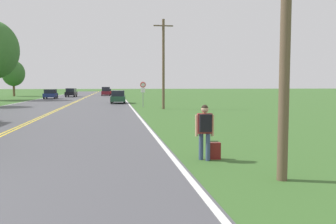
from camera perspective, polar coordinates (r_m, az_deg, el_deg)
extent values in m
cube|color=white|center=(7.44, 5.52, -12.94)|extent=(0.16, 240.00, 0.00)
cylinder|color=#38476B|center=(10.66, 5.32, -5.52)|extent=(0.13, 0.13, 0.80)
cylinder|color=#38476B|center=(10.53, 6.42, -5.65)|extent=(0.13, 0.13, 0.80)
cube|color=#993333|center=(10.50, 5.90, -1.84)|extent=(0.45, 0.22, 0.60)
sphere|color=tan|center=(10.46, 5.92, 0.43)|extent=(0.22, 0.22, 0.22)
sphere|color=#2D2319|center=(10.46, 5.92, 0.63)|extent=(0.20, 0.20, 0.20)
cylinder|color=tan|center=(10.47, 4.62, -2.18)|extent=(0.09, 0.09, 0.63)
cylinder|color=tan|center=(10.55, 7.17, -2.15)|extent=(0.09, 0.09, 0.63)
cube|color=black|center=(10.33, 6.06, -1.78)|extent=(0.36, 0.20, 0.50)
cube|color=maroon|center=(10.81, 7.35, -6.19)|extent=(0.41, 0.22, 0.50)
cylinder|color=black|center=(10.76, 7.36, -4.67)|extent=(0.28, 0.05, 0.02)
cylinder|color=gray|center=(35.90, -4.03, 2.79)|extent=(0.07, 0.07, 2.50)
cylinder|color=white|center=(35.86, -4.04, 4.39)|extent=(0.60, 0.02, 0.60)
torus|color=red|center=(35.85, -4.04, 4.39)|extent=(0.55, 0.07, 0.55)
cube|color=white|center=(35.87, -4.04, 3.51)|extent=(0.44, 0.02, 0.44)
cylinder|color=brown|center=(32.95, -0.74, 7.64)|extent=(0.24, 0.24, 8.22)
cube|color=brown|center=(33.34, -0.75, 13.67)|extent=(1.80, 0.12, 0.10)
cylinder|color=brown|center=(76.43, -23.48, 3.33)|extent=(0.44, 0.44, 2.67)
ellipsoid|color=#386B2D|center=(76.45, -23.55, 5.71)|extent=(4.36, 4.36, 5.01)
cylinder|color=black|center=(42.26, -7.01, 1.73)|extent=(0.23, 0.64, 0.63)
cylinder|color=black|center=(42.30, -9.07, 1.71)|extent=(0.23, 0.64, 0.63)
cylinder|color=black|center=(44.91, -6.98, 1.88)|extent=(0.23, 0.64, 0.63)
cylinder|color=black|center=(44.96, -8.91, 1.87)|extent=(0.23, 0.64, 0.63)
cube|color=#1E472D|center=(43.59, -7.99, 2.16)|extent=(1.89, 4.36, 0.61)
cube|color=#1E232D|center=(43.57, -8.00, 3.00)|extent=(1.63, 3.06, 0.66)
cylinder|color=black|center=(61.81, -18.90, 2.36)|extent=(0.20, 0.65, 0.65)
cylinder|color=black|center=(61.54, -17.39, 2.39)|extent=(0.20, 0.65, 0.65)
cylinder|color=black|center=(59.65, -19.27, 2.28)|extent=(0.20, 0.65, 0.65)
cylinder|color=black|center=(59.37, -17.70, 2.31)|extent=(0.20, 0.65, 0.65)
cube|color=navy|center=(60.58, -18.32, 2.58)|extent=(1.86, 3.55, 0.59)
cube|color=#1E232D|center=(60.57, -18.34, 3.17)|extent=(1.63, 2.49, 0.65)
cylinder|color=black|center=(70.47, -15.70, 2.69)|extent=(0.22, 0.76, 0.76)
cylinder|color=black|center=(70.25, -14.48, 2.71)|extent=(0.22, 0.76, 0.76)
cylinder|color=black|center=(67.63, -16.07, 2.62)|extent=(0.22, 0.76, 0.76)
cylinder|color=black|center=(67.40, -14.80, 2.64)|extent=(0.22, 0.76, 0.76)
cube|color=black|center=(68.93, -15.27, 2.88)|extent=(1.86, 4.70, 0.60)
cube|color=#1E232D|center=(68.91, -15.28, 3.41)|extent=(1.61, 3.30, 0.67)
cylinder|color=black|center=(74.45, -9.30, 2.82)|extent=(0.20, 0.61, 0.61)
cylinder|color=black|center=(74.47, -10.57, 2.80)|extent=(0.20, 0.61, 0.61)
cylinder|color=black|center=(76.98, -9.30, 2.87)|extent=(0.20, 0.61, 0.61)
cylinder|color=black|center=(77.00, -10.52, 2.85)|extent=(0.20, 0.61, 0.61)
cube|color=maroon|center=(75.71, -9.92, 3.06)|extent=(1.86, 4.10, 0.67)
cube|color=#1E232D|center=(75.70, -9.93, 3.65)|extent=(1.63, 2.87, 0.88)
cylinder|color=black|center=(81.48, -9.11, 2.94)|extent=(0.22, 0.61, 0.60)
cylinder|color=black|center=(81.46, -10.23, 2.93)|extent=(0.22, 0.61, 0.60)
cylinder|color=black|center=(83.95, -9.16, 2.98)|extent=(0.22, 0.61, 0.60)
cylinder|color=black|center=(83.93, -10.24, 2.97)|extent=(0.22, 0.61, 0.60)
cube|color=#A81E1E|center=(82.70, -9.69, 3.15)|extent=(1.91, 4.04, 0.63)
cube|color=#1E232D|center=(82.69, -9.69, 3.54)|extent=(1.66, 2.84, 0.47)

